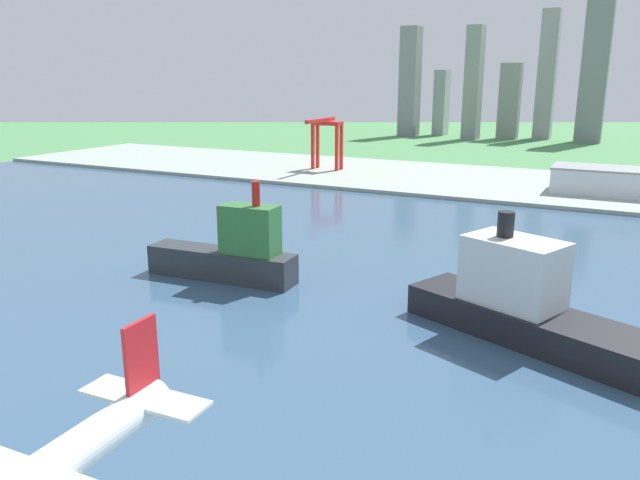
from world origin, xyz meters
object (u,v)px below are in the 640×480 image
cargo_ship (523,303)px  container_barge (231,253)px  port_crane_red (326,133)px  warehouse_main (608,181)px

cargo_ship → container_barge: 102.71m
port_crane_red → warehouse_main: port_crane_red is taller
port_crane_red → warehouse_main: (197.29, -11.54, -20.01)m
container_barge → warehouse_main: size_ratio=0.89×
warehouse_main → container_barge: bearing=-115.3°
container_barge → port_crane_red: bearing=109.1°
cargo_ship → port_crane_red: (-188.34, 252.37, 20.21)m
cargo_ship → warehouse_main: 240.99m
cargo_ship → container_barge: (-102.58, 5.12, 0.05)m
container_barge → cargo_ship: bearing=-2.9°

